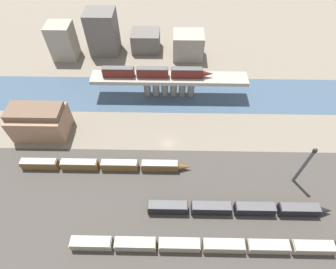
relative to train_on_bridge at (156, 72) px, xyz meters
name	(u,v)px	position (x,y,z in m)	size (l,w,h in m)	color
ground_plane	(168,144)	(5.28, -26.41, -11.43)	(400.00, 400.00, 0.00)	#756B5B
railbed_yard	(167,206)	(5.28, -50.41, -11.43)	(280.00, 42.00, 0.01)	#423D38
river_water	(169,94)	(5.28, 0.00, -11.43)	(320.00, 21.85, 0.01)	#3D5166
bridge	(169,81)	(5.28, 0.00, -4.38)	(62.67, 7.56, 9.43)	gray
train_on_bridge	(156,72)	(0.00, 0.00, 0.00)	(43.68, 2.65, 4.09)	#5B1E19
train_yard_near	(229,246)	(22.43, -62.09, -9.75)	(86.82, 3.16, 3.42)	gray
train_yard_mid	(238,209)	(26.41, -51.53, -9.59)	(54.46, 3.00, 3.76)	black
train_yard_far	(104,165)	(-15.86, -37.04, -9.68)	(56.57, 2.65, 3.58)	brown
warehouse_building	(40,121)	(-41.07, -21.40, -5.76)	(19.09, 11.85, 11.93)	#937056
signal_tower	(303,166)	(46.36, -40.71, -3.05)	(1.00, 0.98, 17.09)	#4C4C51
city_block_far_left	(63,41)	(-45.16, 26.89, -3.20)	(11.17, 9.96, 16.46)	gray
city_block_left	(103,32)	(-26.75, 31.85, -1.37)	(13.58, 11.82, 20.13)	#605B56
city_block_center	(146,41)	(-6.80, 33.95, -6.79)	(13.70, 11.25, 9.29)	#605B56
city_block_right	(188,45)	(13.90, 28.17, -5.47)	(14.27, 11.36, 11.93)	gray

